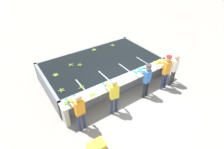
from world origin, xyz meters
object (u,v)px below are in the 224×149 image
knife_0 (144,73)px  crate (96,147)px  knife_1 (151,67)px  worker_1 (114,94)px  banana_bunch_floating_6 (94,50)px  banana_bunch_ledge_2 (92,94)px  banana_bunch_ledge_1 (66,103)px  worker_3 (166,69)px  banana_bunch_floating_0 (81,87)px  banana_bunch_floating_5 (56,75)px  worker_4 (174,67)px  banana_bunch_floating_1 (80,65)px  banana_bunch_floating_3 (113,45)px  worker_2 (146,78)px  banana_bunch_floating_4 (71,65)px  banana_bunch_floating_2 (61,90)px  banana_bunch_ledge_0 (160,63)px  worker_0 (79,109)px

knife_0 → crate: size_ratio=0.58×
knife_0 → knife_1: same height
worker_1 → banana_bunch_floating_6: bearing=71.4°
banana_bunch_ledge_2 → banana_bunch_ledge_1: bearing=173.1°
worker_3 → banana_bunch_floating_0: worker_3 is taller
banana_bunch_floating_5 → worker_4: bearing=-28.5°
knife_0 → banana_bunch_floating_5: bearing=148.1°
banana_bunch_floating_1 → banana_bunch_floating_3: bearing=18.8°
worker_2 → banana_bunch_floating_4: (-2.09, 2.79, -0.06)m
banana_bunch_floating_3 → knife_0: 3.00m
knife_1 → banana_bunch_floating_5: bearing=154.5°
worker_4 → banana_bunch_floating_0: size_ratio=5.60×
worker_2 → banana_bunch_ledge_1: (-3.25, 0.55, -0.06)m
worker_1 → worker_4: (3.26, -0.06, -0.02)m
worker_1 → banana_bunch_floating_2: 2.00m
knife_1 → banana_bunch_floating_6: bearing=114.3°
worker_1 → banana_bunch_floating_1: worker_1 is taller
banana_bunch_ledge_0 → worker_4: bearing=-71.8°
worker_3 → worker_4: worker_3 is taller
worker_3 → banana_bunch_floating_5: (-4.04, 2.48, -0.12)m
banana_bunch_floating_2 → banana_bunch_floating_5: bearing=81.3°
banana_bunch_ledge_0 → knife_1: 0.55m
knife_1 → worker_2: bearing=-145.6°
banana_bunch_floating_0 → banana_bunch_ledge_1: bearing=-149.0°
banana_bunch_floating_1 → banana_bunch_floating_4: (-0.33, 0.24, 0.00)m
banana_bunch_floating_1 → banana_bunch_ledge_0: bearing=-32.2°
banana_bunch_floating_3 → knife_1: 2.80m
worker_1 → banana_bunch_floating_3: worker_1 is taller
worker_0 → banana_bunch_floating_3: worker_0 is taller
banana_bunch_floating_5 → worker_3: bearing=-31.6°
worker_1 → banana_bunch_floating_3: bearing=55.7°
banana_bunch_ledge_0 → banana_bunch_ledge_1: size_ratio=0.97×
banana_bunch_ledge_1 → knife_0: (3.49, -0.13, -0.01)m
banana_bunch_floating_6 → banana_bunch_ledge_0: banana_bunch_ledge_0 is taller
worker_0 → knife_0: bearing=7.4°
banana_bunch_floating_2 → banana_bunch_floating_5: same height
banana_bunch_ledge_2 → crate: banana_bunch_ledge_2 is taller
worker_3 → banana_bunch_ledge_0: worker_3 is taller
banana_bunch_floating_1 → knife_1: banana_bunch_floating_1 is taller
worker_2 → banana_bunch_floating_6: 3.54m
banana_bunch_floating_0 → knife_1: bearing=-7.8°
worker_4 → banana_bunch_floating_2: 4.95m
banana_bunch_floating_1 → knife_1: 3.28m
worker_0 → worker_4: 4.64m
banana_bunch_floating_2 → banana_bunch_ledge_2: bearing=-46.2°
worker_2 → banana_bunch_ledge_0: bearing=21.7°
worker_0 → banana_bunch_floating_1: bearing=63.8°
banana_bunch_ledge_2 → worker_4: bearing=-7.4°
banana_bunch_floating_5 → banana_bunch_ledge_0: size_ratio=1.02×
banana_bunch_floating_4 → worker_0: bearing=-108.4°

